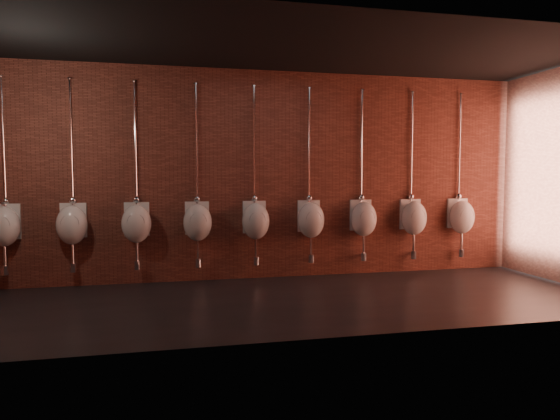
{
  "coord_description": "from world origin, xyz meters",
  "views": [
    {
      "loc": [
        -1.43,
        -6.09,
        1.6
      ],
      "look_at": [
        0.13,
        0.9,
        1.1
      ],
      "focal_mm": 32.0,
      "sensor_mm": 36.0,
      "label": 1
    }
  ],
  "objects": [
    {
      "name": "urinal_8",
      "position": [
        3.34,
        1.35,
        0.92
      ],
      "size": [
        0.42,
        0.37,
        2.72
      ],
      "color": "white",
      "rests_on": "ground"
    },
    {
      "name": "room_shell",
      "position": [
        0.0,
        0.0,
        2.01
      ],
      "size": [
        8.54,
        3.04,
        3.22
      ],
      "color": "black",
      "rests_on": "ground"
    },
    {
      "name": "ground",
      "position": [
        0.0,
        0.0,
        0.0
      ],
      "size": [
        8.5,
        8.5,
        0.0
      ],
      "primitive_type": "plane",
      "color": "black",
      "rests_on": "ground"
    },
    {
      "name": "urinal_1",
      "position": [
        -2.77,
        1.35,
        0.92
      ],
      "size": [
        0.42,
        0.37,
        2.72
      ],
      "color": "white",
      "rests_on": "ground"
    },
    {
      "name": "urinal_0",
      "position": [
        -3.64,
        1.35,
        0.92
      ],
      "size": [
        0.42,
        0.37,
        2.72
      ],
      "color": "white",
      "rests_on": "ground"
    },
    {
      "name": "urinal_5",
      "position": [
        0.72,
        1.35,
        0.92
      ],
      "size": [
        0.42,
        0.37,
        2.72
      ],
      "color": "white",
      "rests_on": "ground"
    },
    {
      "name": "urinal_4",
      "position": [
        -0.15,
        1.35,
        0.92
      ],
      "size": [
        0.42,
        0.37,
        2.72
      ],
      "color": "white",
      "rests_on": "ground"
    },
    {
      "name": "urinal_2",
      "position": [
        -1.89,
        1.35,
        0.92
      ],
      "size": [
        0.42,
        0.37,
        2.72
      ],
      "color": "white",
      "rests_on": "ground"
    },
    {
      "name": "urinal_6",
      "position": [
        1.6,
        1.35,
        0.92
      ],
      "size": [
        0.42,
        0.37,
        2.72
      ],
      "color": "white",
      "rests_on": "ground"
    },
    {
      "name": "urinal_3",
      "position": [
        -1.02,
        1.35,
        0.92
      ],
      "size": [
        0.42,
        0.37,
        2.72
      ],
      "color": "white",
      "rests_on": "ground"
    },
    {
      "name": "urinal_7",
      "position": [
        2.47,
        1.35,
        0.92
      ],
      "size": [
        0.42,
        0.37,
        2.72
      ],
      "color": "white",
      "rests_on": "ground"
    }
  ]
}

